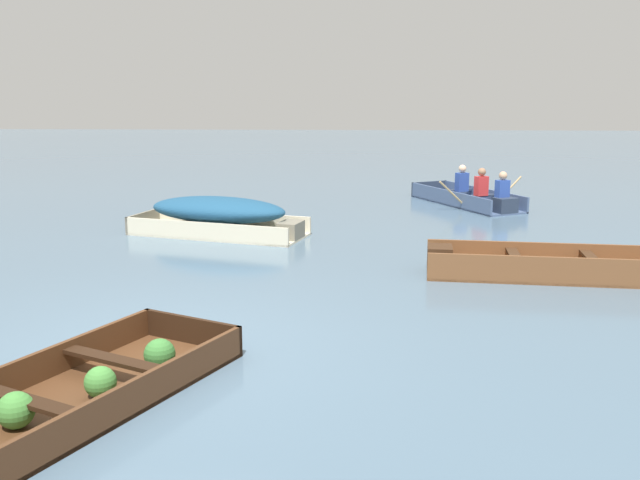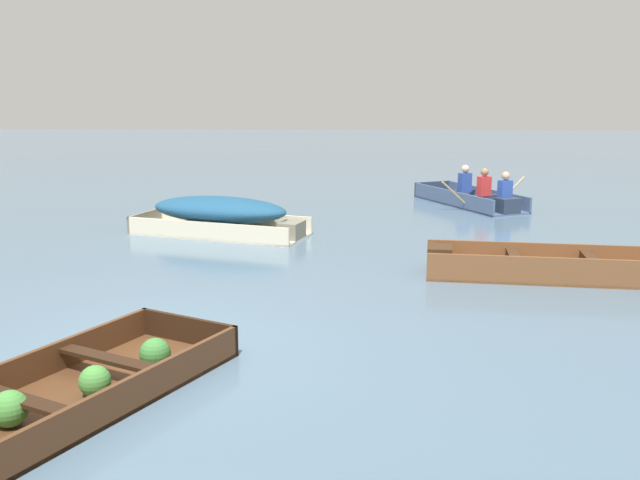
{
  "view_description": "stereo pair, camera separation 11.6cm",
  "coord_description": "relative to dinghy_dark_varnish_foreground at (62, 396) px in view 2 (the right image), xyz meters",
  "views": [
    {
      "loc": [
        1.97,
        -7.03,
        2.69
      ],
      "look_at": [
        1.51,
        3.89,
        0.35
      ],
      "focal_mm": 40.0,
      "sensor_mm": 36.0,
      "label": 1
    },
    {
      "loc": [
        2.09,
        -7.03,
        2.69
      ],
      "look_at": [
        1.51,
        3.89,
        0.35
      ],
      "focal_mm": 40.0,
      "sensor_mm": 36.0,
      "label": 2
    }
  ],
  "objects": [
    {
      "name": "dinghy_dark_varnish_foreground",
      "position": [
        0.0,
        0.0,
        0.0
      ],
      "size": [
        2.56,
        3.51,
        0.34
      ],
      "color": "#4C2D19",
      "rests_on": "ground"
    },
    {
      "name": "ground_plane",
      "position": [
        0.42,
        1.49,
        -0.12
      ],
      "size": [
        80.0,
        80.0,
        0.0
      ],
      "primitive_type": "plane",
      "color": "slate"
    },
    {
      "name": "skiff_cream_near_moored",
      "position": [
        -0.03,
        7.39,
        0.29
      ],
      "size": [
        3.46,
        2.06,
        0.72
      ],
      "color": "beige",
      "rests_on": "ground"
    },
    {
      "name": "rowboat_slate_blue_with_crew",
      "position": [
        5.21,
        10.95,
        0.1
      ],
      "size": [
        2.45,
        3.32,
        0.92
      ],
      "color": "#475B7F",
      "rests_on": "ground"
    },
    {
      "name": "skiff_wooden_brown_mid_moored",
      "position": [
        5.16,
        4.61,
        0.02
      ],
      "size": [
        3.65,
        1.35,
        0.41
      ],
      "color": "brown",
      "rests_on": "ground"
    }
  ]
}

